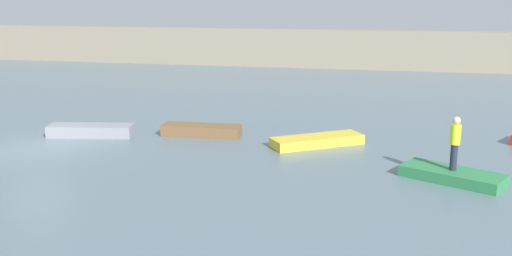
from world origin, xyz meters
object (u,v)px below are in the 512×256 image
object	(u,v)px
rowboat_grey	(91,131)
person_hiviz_shirt	(455,140)
rowboat_brown	(202,130)
rowboat_green	(452,175)
rowboat_yellow	(317,141)

from	to	relation	value
rowboat_grey	person_hiviz_shirt	distance (m)	14.42
rowboat_grey	person_hiviz_shirt	xyz separation A→B (m)	(14.10, -2.83, 1.09)
rowboat_brown	rowboat_green	world-z (taller)	rowboat_brown
rowboat_green	rowboat_yellow	bearing A→B (deg)	170.48
rowboat_green	rowboat_grey	bearing A→B (deg)	-164.84
rowboat_grey	rowboat_green	world-z (taller)	rowboat_grey
rowboat_brown	rowboat_grey	bearing A→B (deg)	-168.53
rowboat_brown	person_hiviz_shirt	distance (m)	10.44
person_hiviz_shirt	rowboat_grey	bearing A→B (deg)	168.66
rowboat_brown	rowboat_green	bearing A→B (deg)	-24.24
rowboat_grey	rowboat_yellow	bearing A→B (deg)	-7.56
rowboat_grey	rowboat_brown	xyz separation A→B (m)	(4.48, 1.08, -0.01)
rowboat_yellow	rowboat_green	world-z (taller)	rowboat_yellow
rowboat_yellow	rowboat_green	size ratio (longest dim) A/B	1.17
rowboat_grey	rowboat_yellow	xyz separation A→B (m)	(9.37, 0.61, -0.06)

